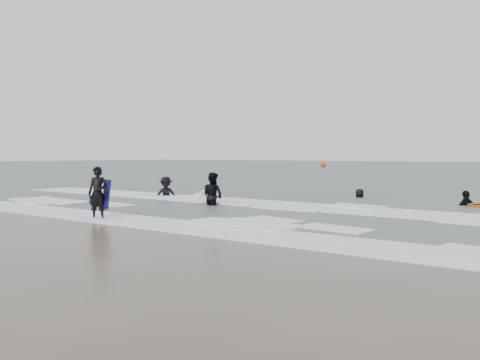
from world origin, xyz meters
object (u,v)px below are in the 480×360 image
Objects in this scene: surfer_wading at (213,206)px; surfer_right_near at (466,206)px; surfer_centre at (98,220)px; surfer_right_far at (360,198)px; buoy at (323,165)px; surfer_breaker at (166,197)px.

surfer_wading reaches higher than surfer_right_near.
surfer_centre reaches higher than surfer_right_far.
surfer_right_near is (9.10, 11.44, 0.00)m from surfer_centre.
surfer_wading is at bearing -68.48° from buoy.
surfer_centre is at bearing -5.90° from surfer_right_near.
surfer_wading is 10.53m from surfer_right_near.
surfer_wading is at bearing 58.74° from surfer_centre.
surfer_centre is at bearing -70.46° from buoy.
surfer_centre is 0.91× the size of surfer_wading.
surfer_centre is at bearing 31.16° from surfer_right_far.
surfer_wading is at bearing 21.92° from surfer_right_far.
surfer_wading is 1.20× the size of surfer_right_far.
surfer_breaker is 61.84m from buoy.
surfer_centre is 1.09× the size of surfer_right_far.
surfer_right_near is 63.55m from buoy.
surfer_breaker is (-4.09, 7.30, 0.00)m from surfer_centre.
surfer_breaker is at bearing 92.91° from surfer_centre.
surfer_right_far is at bearing 45.24° from surfer_centre.
surfer_breaker is 13.83m from surfer_right_near.
buoy reaches higher than surfer_right_far.
surfer_wading is at bearing -22.50° from surfer_right_near.
surfer_centre is 0.98× the size of surfer_right_near.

